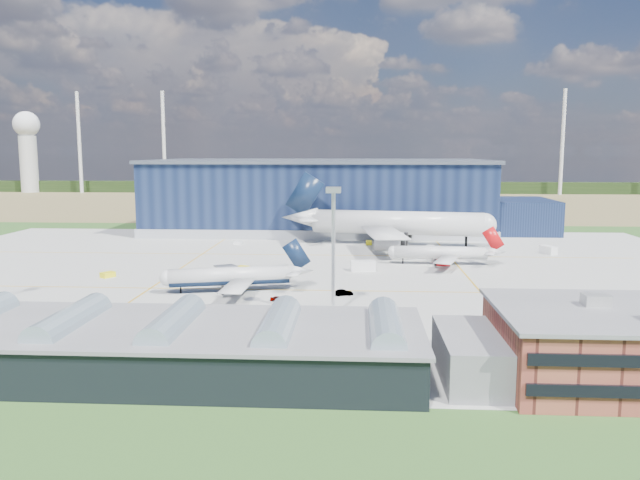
% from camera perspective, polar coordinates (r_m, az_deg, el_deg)
% --- Properties ---
extents(ground, '(600.00, 600.00, 0.00)m').
position_cam_1_polar(ground, '(142.19, -2.35, -3.72)').
color(ground, '#29521F').
rests_on(ground, ground).
extents(apron, '(220.00, 160.00, 0.08)m').
position_cam_1_polar(apron, '(151.94, -1.96, -2.94)').
color(apron, '#A7A8A2').
rests_on(apron, ground).
extents(farmland, '(600.00, 220.00, 0.01)m').
position_cam_1_polar(farmland, '(359.90, 1.20, 3.47)').
color(farmland, olive).
rests_on(farmland, ground).
extents(treeline, '(600.00, 8.00, 8.00)m').
position_cam_1_polar(treeline, '(439.39, 1.62, 4.84)').
color(treeline, black).
rests_on(treeline, ground).
extents(horizon_dressing, '(440.20, 18.00, 70.00)m').
position_cam_1_polar(horizon_dressing, '(479.17, -22.16, 8.13)').
color(horizon_dressing, silver).
rests_on(horizon_dressing, ground).
extents(hangar, '(145.00, 62.00, 26.10)m').
position_cam_1_polar(hangar, '(234.18, 0.67, 3.82)').
color(hangar, '#101B38').
rests_on(hangar, ground).
extents(glass_concourse, '(78.00, 23.00, 8.60)m').
position_cam_1_polar(glass_concourse, '(85.03, -10.91, -9.47)').
color(glass_concourse, black).
rests_on(glass_concourse, ground).
extents(light_mast_center, '(2.60, 2.60, 23.00)m').
position_cam_1_polar(light_mast_center, '(109.39, 1.23, 0.90)').
color(light_mast_center, silver).
rests_on(light_mast_center, ground).
extents(airliner_navy, '(39.10, 38.60, 10.53)m').
position_cam_1_polar(airliner_navy, '(131.40, -8.27, -2.45)').
color(airliner_navy, silver).
rests_on(airliner_navy, ground).
extents(airliner_red, '(31.53, 30.90, 9.89)m').
position_cam_1_polar(airliner_red, '(163.66, 10.94, -0.54)').
color(airliner_red, silver).
rests_on(airliner_red, ground).
extents(airliner_widebody, '(76.42, 75.20, 21.93)m').
position_cam_1_polar(airliner_widebody, '(194.68, 7.08, 2.70)').
color(airliner_widebody, silver).
rests_on(airliner_widebody, ground).
extents(gse_tug_a, '(3.41, 4.53, 1.68)m').
position_cam_1_polar(gse_tug_a, '(151.01, -7.21, -2.76)').
color(gse_tug_a, '#FFEF16').
rests_on(gse_tug_a, ground).
extents(gse_tug_b, '(3.38, 3.66, 1.32)m').
position_cam_1_polar(gse_tug_b, '(153.43, -18.83, -3.03)').
color(gse_tug_b, '#FFEF16').
rests_on(gse_tug_b, ground).
extents(gse_van_a, '(6.19, 3.10, 2.62)m').
position_cam_1_polar(gse_van_a, '(153.26, 3.97, -2.37)').
color(gse_van_a, white).
rests_on(gse_van_a, ground).
extents(gse_cart_a, '(3.01, 3.70, 1.38)m').
position_cam_1_polar(gse_cart_a, '(188.57, 10.03, -0.69)').
color(gse_cart_a, white).
rests_on(gse_cart_a, ground).
extents(gse_van_b, '(4.35, 5.77, 2.40)m').
position_cam_1_polar(gse_van_b, '(189.38, 20.13, -0.87)').
color(gse_van_b, white).
rests_on(gse_van_b, ground).
extents(gse_tug_c, '(1.91, 2.99, 1.29)m').
position_cam_1_polar(gse_tug_c, '(196.29, 4.49, -0.26)').
color(gse_tug_c, '#FFEF16').
rests_on(gse_tug_c, ground).
extents(gse_cart_b, '(3.07, 2.39, 1.18)m').
position_cam_1_polar(gse_cart_b, '(197.04, -7.51, -0.29)').
color(gse_cart_b, white).
rests_on(gse_cart_b, ground).
extents(car_a, '(3.25, 1.63, 1.06)m').
position_cam_1_polar(car_a, '(122.74, -3.85, -5.39)').
color(car_a, '#99999E').
rests_on(car_a, ground).
extents(car_b, '(4.09, 2.34, 1.28)m').
position_cam_1_polar(car_b, '(127.27, 2.15, -4.84)').
color(car_b, '#99999E').
rests_on(car_b, ground).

